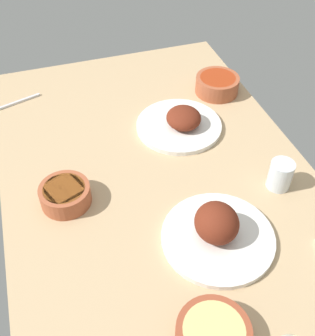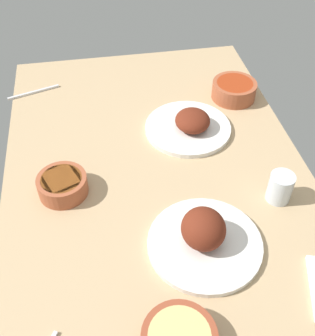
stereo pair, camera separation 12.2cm
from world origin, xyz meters
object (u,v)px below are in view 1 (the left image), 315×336
(bowl_soup, at_px, (65,194))
(bowl_sauce, at_px, (217,84))
(plate_center_main, at_px, (181,123))
(plate_far_side, at_px, (217,230))
(bowl_pasta, at_px, (213,334))
(spoon_loose, at_px, (15,103))
(water_tumbler, at_px, (280,175))

(bowl_soup, relative_size, bowl_sauce, 0.89)
(plate_center_main, height_order, bowl_sauce, plate_center_main)
(plate_far_side, height_order, bowl_pasta, plate_far_side)
(plate_far_side, bearing_deg, bowl_sauce, -23.81)
(plate_center_main, bearing_deg, bowl_sauce, -51.73)
(bowl_pasta, bearing_deg, spoon_loose, 18.45)
(plate_center_main, distance_m, water_tumbler, 0.38)
(bowl_sauce, bearing_deg, plate_center_main, 128.27)
(plate_far_side, relative_size, spoon_loose, 1.53)
(bowl_soup, relative_size, bowl_pasta, 0.88)
(plate_far_side, distance_m, bowl_soup, 0.42)
(plate_center_main, relative_size, water_tumbler, 3.26)
(bowl_pasta, height_order, bowl_sauce, bowl_sauce)
(bowl_soup, bearing_deg, bowl_pasta, -154.42)
(water_tumbler, bearing_deg, spoon_loose, 47.10)
(bowl_sauce, bearing_deg, bowl_pasta, 155.70)
(plate_far_side, bearing_deg, bowl_pasta, 154.48)
(plate_far_side, xyz_separation_m, plate_center_main, (0.45, -0.07, -0.01))
(plate_far_side, bearing_deg, bowl_soup, 54.81)
(bowl_pasta, distance_m, water_tumbler, 0.50)
(bowl_pasta, xyz_separation_m, bowl_sauce, (0.84, -0.38, 0.01))
(plate_center_main, distance_m, bowl_sauce, 0.25)
(bowl_pasta, bearing_deg, bowl_soup, 25.58)
(plate_far_side, relative_size, bowl_soup, 2.08)
(plate_far_side, height_order, spoon_loose, plate_far_side)
(plate_far_side, distance_m, bowl_sauce, 0.66)
(plate_far_side, distance_m, water_tumbler, 0.27)
(bowl_soup, bearing_deg, spoon_loose, 11.21)
(bowl_soup, height_order, water_tumbler, water_tumbler)
(plate_center_main, xyz_separation_m, bowl_pasta, (-0.69, 0.18, 0.00))
(bowl_soup, xyz_separation_m, water_tumbler, (-0.13, -0.59, 0.01))
(bowl_pasta, distance_m, spoon_loose, 1.05)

